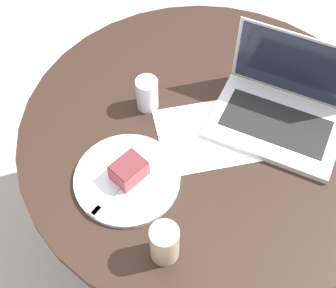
{
  "coord_description": "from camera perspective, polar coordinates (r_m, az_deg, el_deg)",
  "views": [
    {
      "loc": [
        -0.61,
        -0.46,
        1.79
      ],
      "look_at": [
        -0.13,
        0.02,
        0.82
      ],
      "focal_mm": 50.0,
      "sensor_mm": 36.0,
      "label": 1
    }
  ],
  "objects": [
    {
      "name": "water_glass",
      "position": [
        1.27,
        -2.56,
        6.13
      ],
      "size": [
        0.06,
        0.06,
        0.1
      ],
      "color": "silver",
      "rests_on": "dining_table"
    },
    {
      "name": "fork",
      "position": [
        1.14,
        -7.0,
        -6.17
      ],
      "size": [
        0.17,
        0.04,
        0.0
      ],
      "rotation": [
        0.0,
        0.0,
        9.56
      ],
      "color": "silver",
      "rests_on": "plate"
    },
    {
      "name": "ground_plane",
      "position": [
        1.95,
        3.06,
        -11.85
      ],
      "size": [
        12.0,
        12.0,
        0.0
      ],
      "primitive_type": "plane",
      "color": "#B7AD9E"
    },
    {
      "name": "coffee_glass",
      "position": [
        1.04,
        -0.43,
        -11.99
      ],
      "size": [
        0.07,
        0.07,
        0.11
      ],
      "color": "#C6AD89",
      "rests_on": "dining_table"
    },
    {
      "name": "cake_slice",
      "position": [
        1.15,
        -4.79,
        -3.18
      ],
      "size": [
        0.08,
        0.06,
        0.05
      ],
      "rotation": [
        0.0,
        0.0,
        3.14
      ],
      "color": "#B74C51",
      "rests_on": "plate"
    },
    {
      "name": "dining_table",
      "position": [
        1.42,
        4.12,
        -2.5
      ],
      "size": [
        1.01,
        1.01,
        0.78
      ],
      "color": "black",
      "rests_on": "ground_plane"
    },
    {
      "name": "paper_document",
      "position": [
        1.26,
        6.09,
        1.35
      ],
      "size": [
        0.39,
        0.36,
        0.0
      ],
      "rotation": [
        0.0,
        0.0,
        -0.58
      ],
      "color": "white",
      "rests_on": "dining_table"
    },
    {
      "name": "plate",
      "position": [
        1.17,
        -5.0,
        -4.22
      ],
      "size": [
        0.27,
        0.27,
        0.01
      ],
      "color": "silver",
      "rests_on": "dining_table"
    },
    {
      "name": "laptop",
      "position": [
        1.29,
        13.59,
        4.03
      ],
      "size": [
        0.34,
        0.4,
        0.22
      ],
      "rotation": [
        0.0,
        0.0,
        8.2
      ],
      "color": "silver",
      "rests_on": "dining_table"
    }
  ]
}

